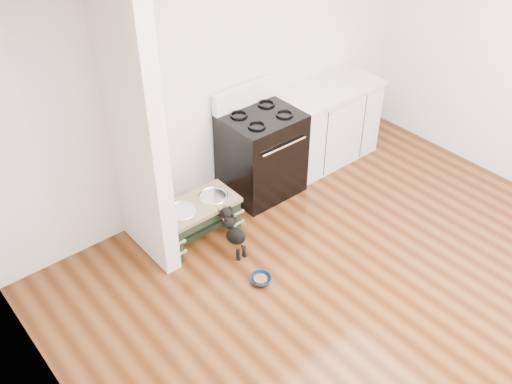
% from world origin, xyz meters
% --- Properties ---
extents(ground, '(5.00, 5.00, 0.00)m').
position_xyz_m(ground, '(0.00, 0.00, 0.00)').
color(ground, '#3F1D0B').
rests_on(ground, ground).
extents(room_shell, '(5.00, 5.00, 5.00)m').
position_xyz_m(room_shell, '(0.00, 0.00, 1.62)').
color(room_shell, silver).
rests_on(room_shell, ground).
extents(partition_wall, '(0.15, 0.80, 2.70)m').
position_xyz_m(partition_wall, '(-1.18, 2.10, 1.35)').
color(partition_wall, silver).
rests_on(partition_wall, ground).
extents(oven_range, '(0.76, 0.69, 1.14)m').
position_xyz_m(oven_range, '(0.25, 2.16, 0.48)').
color(oven_range, black).
rests_on(oven_range, ground).
extents(cabinet_run, '(1.24, 0.64, 0.91)m').
position_xyz_m(cabinet_run, '(1.23, 2.18, 0.45)').
color(cabinet_run, silver).
rests_on(cabinet_run, ground).
extents(dog_feeder, '(0.77, 0.41, 0.44)m').
position_xyz_m(dog_feeder, '(-0.73, 1.92, 0.30)').
color(dog_feeder, black).
rests_on(dog_feeder, ground).
extents(puppy, '(0.14, 0.40, 0.47)m').
position_xyz_m(puppy, '(-0.60, 1.56, 0.26)').
color(puppy, black).
rests_on(puppy, ground).
extents(floor_bowl, '(0.20, 0.20, 0.06)m').
position_xyz_m(floor_bowl, '(-0.66, 1.08, 0.03)').
color(floor_bowl, navy).
rests_on(floor_bowl, ground).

